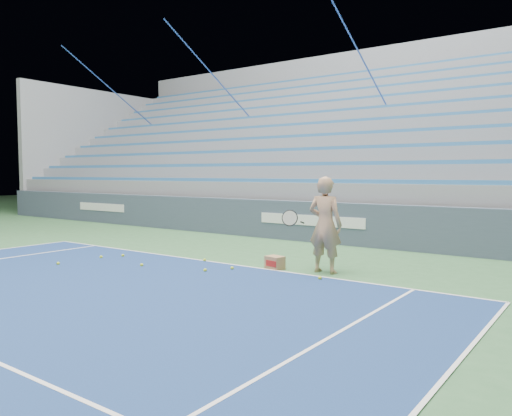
# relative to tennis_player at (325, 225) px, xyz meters

# --- Properties ---
(sponsor_barrier) EXTENTS (30.00, 0.32, 1.10)m
(sponsor_barrier) POSITION_rel_tennis_player_xyz_m (-2.27, 3.58, -0.36)
(sponsor_barrier) COLOR #3B485A
(sponsor_barrier) RESTS_ON ground
(bleachers) EXTENTS (31.00, 9.15, 7.30)m
(bleachers) POSITION_rel_tennis_player_xyz_m (-2.28, 9.30, 1.45)
(bleachers) COLOR gray
(bleachers) RESTS_ON ground
(tennis_player) EXTENTS (0.94, 0.85, 1.81)m
(tennis_player) POSITION_rel_tennis_player_xyz_m (0.00, 0.00, 0.00)
(tennis_player) COLOR tan
(tennis_player) RESTS_ON ground
(ball_box) EXTENTS (0.38, 0.32, 0.26)m
(ball_box) POSITION_rel_tennis_player_xyz_m (-0.95, -0.26, -0.78)
(ball_box) COLOR #9D764C
(ball_box) RESTS_ON ground
(tennis_ball_0) EXTENTS (0.07, 0.07, 0.07)m
(tennis_ball_0) POSITION_rel_tennis_player_xyz_m (-2.61, -0.46, -0.87)
(tennis_ball_0) COLOR #BFD82C
(tennis_ball_0) RESTS_ON ground
(tennis_ball_1) EXTENTS (0.07, 0.07, 0.07)m
(tennis_ball_1) POSITION_rel_tennis_player_xyz_m (-1.58, -0.81, -0.87)
(tennis_ball_1) COLOR #BFD82C
(tennis_ball_1) RESTS_ON ground
(tennis_ball_2) EXTENTS (0.07, 0.07, 0.07)m
(tennis_ball_2) POSITION_rel_tennis_player_xyz_m (-4.76, -2.51, -0.87)
(tennis_ball_2) COLOR #BFD82C
(tennis_ball_2) RESTS_ON ground
(tennis_ball_3) EXTENTS (0.07, 0.07, 0.07)m
(tennis_ball_3) POSITION_rel_tennis_player_xyz_m (-3.26, -1.62, -0.87)
(tennis_ball_3) COLOR #BFD82C
(tennis_ball_3) RESTS_ON ground
(tennis_ball_4) EXTENTS (0.07, 0.07, 0.07)m
(tennis_ball_4) POSITION_rel_tennis_player_xyz_m (0.24, -0.62, -0.87)
(tennis_ball_4) COLOR #BFD82C
(tennis_ball_4) RESTS_ON ground
(tennis_ball_5) EXTENTS (0.07, 0.07, 0.07)m
(tennis_ball_5) POSITION_rel_tennis_player_xyz_m (-1.86, -1.28, -0.87)
(tennis_ball_5) COLOR #BFD82C
(tennis_ball_5) RESTS_ON ground
(tennis_ball_6) EXTENTS (0.07, 0.07, 0.07)m
(tennis_ball_6) POSITION_rel_tennis_player_xyz_m (-4.48, -1.09, -0.87)
(tennis_ball_6) COLOR #BFD82C
(tennis_ball_6) RESTS_ON ground
(tennis_ball_7) EXTENTS (0.07, 0.07, 0.07)m
(tennis_ball_7) POSITION_rel_tennis_player_xyz_m (-4.72, -1.50, -0.87)
(tennis_ball_7) COLOR #BFD82C
(tennis_ball_7) RESTS_ON ground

